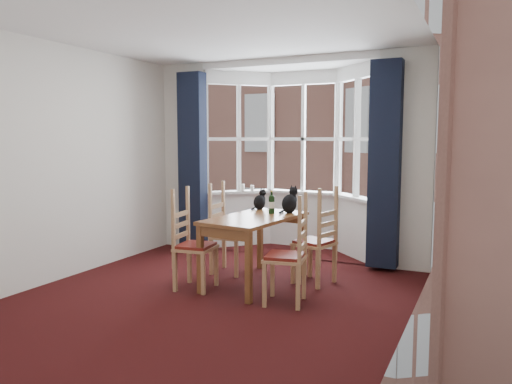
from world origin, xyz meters
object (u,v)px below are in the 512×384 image
Objects in this scene: chair_right_far at (321,244)px; cat_left at (260,201)px; chair_left_near at (188,247)px; cat_right at (290,202)px; wine_bottle at (272,203)px; chair_right_near at (294,258)px; candle_tall at (243,188)px; candle_short at (252,188)px; dining_table at (255,225)px; chair_left_far at (223,235)px.

chair_right_far is 3.35× the size of cat_left.
cat_right is (0.87, 0.91, 0.45)m from chair_left_near.
wine_bottle reaches higher than chair_right_far.
cat_left is at bearing 166.72° from cat_right.
wine_bottle is (-0.57, 0.76, 0.44)m from chair_right_near.
chair_right_far is 2.33m from candle_tall.
chair_right_near is 3.35× the size of cat_left.
candle_short reaches higher than chair_right_near.
dining_table is 1.55× the size of chair_left_far.
cat_right is 1.78m from candle_short.
chair_right_near is at bearing -52.76° from candle_tall.
chair_right_near is 1.09m from cat_right.
dining_table is at bearing -70.75° from cat_left.
chair_left_near reaches higher than dining_table.
chair_left_far is 3.35× the size of cat_left.
candle_short is (0.15, 0.03, -0.01)m from candle_tall.
chair_left_far is 3.31× the size of wine_bottle.
wine_bottle reaches higher than cat_left.
chair_right_far is 9.77× the size of candle_short.
chair_left_near is 9.77× the size of candle_short.
dining_table is 0.56m from cat_right.
candle_short is at bearing 136.76° from chair_right_far.
chair_left_near is 2.32m from candle_short.
chair_right_near is 2.85m from candle_tall.
wine_bottle reaches higher than candle_short.
cat_left is 2.53× the size of candle_tall.
chair_right_near is 1.05m from wine_bottle.
chair_right_far is at bearing 23.42° from dining_table.
candle_short is (-0.29, 2.26, 0.44)m from chair_left_near.
candle_short is (-1.15, 1.36, -0.00)m from cat_right.
candle_tall is at bearing 127.28° from wine_bottle.
cat_right is 3.11× the size of candle_tall.
chair_right_far is at bearing 87.01° from chair_right_near.
chair_left_far is 0.80m from wine_bottle.
wine_bottle reaches higher than dining_table.
chair_left_far is 9.77× the size of candle_short.
cat_left reaches higher than chair_left_near.
cat_right is at bearing -45.55° from candle_tall.
cat_left is 0.46m from cat_right.
candle_short is (-0.90, 1.80, 0.23)m from dining_table.
wine_bottle is at bearing 47.02° from chair_left_near.
chair_right_near and chair_right_far have the same top height.
chair_left_far is 1.00× the size of chair_right_far.
chair_left_far is 0.63m from cat_left.
wine_bottle is (0.70, 0.75, 0.44)m from chair_left_near.
chair_left_far is at bearing 152.52° from dining_table.
chair_left_near is 8.47× the size of candle_tall.
candle_tall is 0.15m from candle_short.
candle_tall is (-1.13, 1.49, 0.01)m from wine_bottle.
cat_right is 1.86m from candle_tall.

